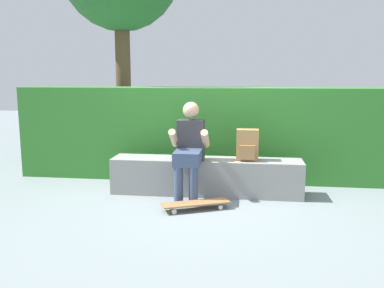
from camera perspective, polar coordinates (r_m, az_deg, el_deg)
The scene contains 6 objects.
ground_plane at distance 5.22m, azimuth 1.69°, elevation -7.73°, with size 24.00×24.00×0.00m, color gray.
bench_main at distance 5.41m, azimuth 1.98°, elevation -4.53°, with size 2.49×0.44×0.47m.
person_skater at distance 5.13m, azimuth -0.36°, elevation -0.38°, with size 0.49×0.62×1.22m.
skateboard_near_person at distance 4.81m, azimuth 0.51°, elevation -8.32°, with size 0.81×0.51×0.09m.
backpack_on_bench at distance 5.29m, azimuth 7.74°, elevation -0.19°, with size 0.28×0.23×0.40m.
hedge_row at distance 6.20m, azimuth 1.80°, elevation 1.55°, with size 5.62×0.69×1.37m.
Camera 1 is at (0.50, -4.96, 1.55)m, focal length 38.16 mm.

